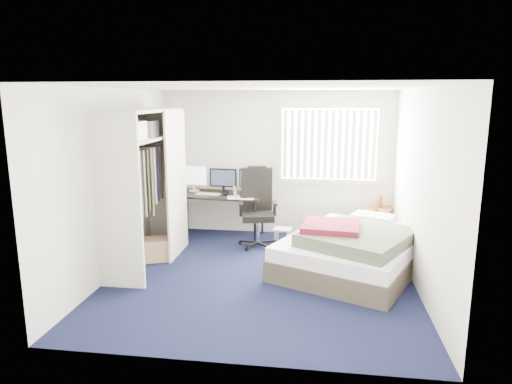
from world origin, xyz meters
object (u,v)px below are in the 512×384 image
object	(u,v)px
nightstand	(378,212)
bed	(353,249)
office_chair	(257,215)
desk	(219,192)

from	to	relation	value
nightstand	bed	bearing A→B (deg)	-109.49
office_chair	bed	world-z (taller)	office_chair
office_chair	nightstand	distance (m)	2.04
desk	nightstand	size ratio (longest dim) A/B	1.76
desk	office_chair	xyz separation A→B (m)	(0.72, -0.40, -0.29)
office_chair	nightstand	size ratio (longest dim) A/B	1.43
desk	office_chair	world-z (taller)	office_chair
desk	nightstand	xyz separation A→B (m)	(2.70, 0.09, -0.29)
office_chair	bed	distance (m)	1.76
desk	bed	xyz separation A→B (m)	(2.20, -1.32, -0.49)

